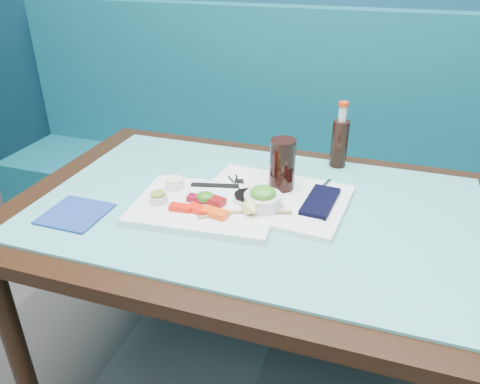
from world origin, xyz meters
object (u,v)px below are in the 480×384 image
(seaweed_bowl, at_px, (263,201))
(cola_bottle_body, at_px, (339,144))
(dining_table, at_px, (257,233))
(serving_tray, at_px, (273,198))
(cola_glass, at_px, (282,165))
(booth_bench, at_px, (307,192))
(blue_napkin, at_px, (75,214))
(sashimi_plate, at_px, (206,206))

(seaweed_bowl, bearing_deg, cola_bottle_body, 68.28)
(dining_table, height_order, serving_tray, serving_tray)
(cola_glass, bearing_deg, booth_bench, 93.50)
(booth_bench, relative_size, serving_tray, 7.31)
(booth_bench, distance_m, blue_napkin, 1.20)
(cola_bottle_body, bearing_deg, dining_table, -117.14)
(seaweed_bowl, distance_m, cola_glass, 0.14)
(sashimi_plate, relative_size, serving_tray, 0.95)
(cola_glass, xyz_separation_m, blue_napkin, (-0.50, -0.30, -0.09))
(cola_glass, height_order, blue_napkin, cola_glass)
(seaweed_bowl, bearing_deg, serving_tray, 82.41)
(booth_bench, xyz_separation_m, cola_glass, (0.05, -0.74, 0.47))
(booth_bench, height_order, cola_bottle_body, booth_bench)
(dining_table, bearing_deg, cola_bottle_body, 62.86)
(cola_glass, distance_m, blue_napkin, 0.59)
(sashimi_plate, xyz_separation_m, cola_bottle_body, (0.30, 0.41, 0.07))
(booth_bench, height_order, serving_tray, booth_bench)
(serving_tray, height_order, seaweed_bowl, seaweed_bowl)
(dining_table, bearing_deg, sashimi_plate, -152.56)
(dining_table, height_order, cola_glass, cola_glass)
(booth_bench, height_order, blue_napkin, booth_bench)
(sashimi_plate, bearing_deg, cola_bottle_body, 48.53)
(booth_bench, bearing_deg, cola_bottle_body, -70.51)
(blue_napkin, bearing_deg, cola_bottle_body, 40.99)
(booth_bench, distance_m, cola_bottle_body, 0.70)
(cola_glass, distance_m, cola_bottle_body, 0.28)
(sashimi_plate, relative_size, seaweed_bowl, 3.77)
(dining_table, distance_m, cola_bottle_body, 0.42)
(booth_bench, distance_m, cola_glass, 0.88)
(dining_table, bearing_deg, booth_bench, 90.00)
(dining_table, xyz_separation_m, serving_tray, (0.04, 0.04, 0.10))
(sashimi_plate, xyz_separation_m, blue_napkin, (-0.33, -0.14, -0.01))
(seaweed_bowl, height_order, blue_napkin, seaweed_bowl)
(serving_tray, distance_m, cola_bottle_body, 0.34)
(cola_bottle_body, bearing_deg, sashimi_plate, -126.63)
(dining_table, height_order, sashimi_plate, sashimi_plate)
(seaweed_bowl, height_order, cola_bottle_body, cola_bottle_body)
(cola_bottle_body, bearing_deg, booth_bench, 109.49)
(sashimi_plate, distance_m, seaweed_bowl, 0.16)
(seaweed_bowl, distance_m, blue_napkin, 0.51)
(cola_glass, bearing_deg, serving_tray, -100.30)
(booth_bench, distance_m, serving_tray, 0.89)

